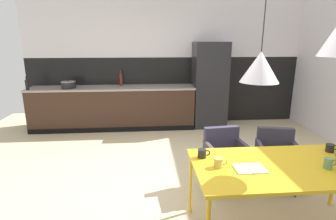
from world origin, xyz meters
TOP-DOWN VIEW (x-y plane):
  - ground_plane at (0.00, 0.00)m, footprint 7.93×7.93m
  - back_wall_splashback_dark at (0.00, 2.97)m, footprint 6.10×0.12m
  - back_wall_panel_upper at (0.00, 2.97)m, footprint 6.10×0.12m
  - kitchen_counter at (-1.21, 2.61)m, footprint 3.42×0.63m
  - refrigerator_column at (0.85, 2.61)m, footprint 0.70×0.60m
  - dining_table at (0.76, -0.80)m, footprint 1.70×0.86m
  - armchair_corner_seat at (1.13, 0.07)m, footprint 0.57×0.57m
  - armchair_facing_counter at (0.47, 0.10)m, footprint 0.53×0.52m
  - open_book at (0.39, -0.86)m, footprint 0.26×0.19m
  - mug_wide_latte at (1.09, -0.90)m, footprint 0.12×0.07m
  - mug_short_terracotta at (0.03, -0.59)m, footprint 0.12×0.08m
  - mug_glass_clear at (0.13, -0.80)m, footprint 0.12×0.08m
  - mug_tall_blue at (1.35, -0.56)m, footprint 0.12×0.08m
  - cooking_pot at (-2.07, 2.50)m, footprint 0.28×0.28m
  - bottle_wine_green at (-2.82, 2.39)m, footprint 0.07×0.07m
  - bottle_vinegar_dark at (-1.03, 2.71)m, footprint 0.07×0.07m
  - pendant_lamp_over_table_near at (0.42, -0.82)m, footprint 0.31×0.31m

SIDE VIEW (x-z plane):
  - ground_plane at x=0.00m, z-range 0.00..0.00m
  - kitchen_counter at x=-1.21m, z-range 0.00..0.89m
  - armchair_corner_seat at x=1.13m, z-range 0.12..0.86m
  - armchair_facing_counter at x=0.47m, z-range 0.13..0.89m
  - dining_table at x=0.76m, z-range 0.32..1.05m
  - open_book at x=0.39m, z-range 0.73..0.75m
  - back_wall_splashback_dark at x=0.00m, z-range 0.00..1.48m
  - mug_tall_blue at x=1.35m, z-range 0.73..0.81m
  - mug_short_terracotta at x=0.03m, z-range 0.73..0.82m
  - mug_glass_clear at x=0.13m, z-range 0.73..0.82m
  - mug_wide_latte at x=1.09m, z-range 0.73..0.83m
  - refrigerator_column at x=0.85m, z-range 0.00..1.81m
  - cooking_pot at x=-2.07m, z-range 0.88..1.05m
  - bottle_wine_green at x=-2.82m, z-range 0.87..1.13m
  - bottle_vinegar_dark at x=-1.03m, z-range 0.87..1.19m
  - pendant_lamp_over_table_near at x=0.42m, z-range 0.91..2.33m
  - back_wall_panel_upper at x=0.00m, z-range 1.48..2.96m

